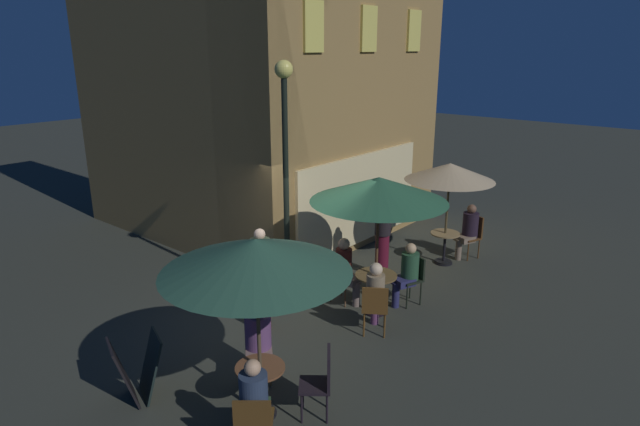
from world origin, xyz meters
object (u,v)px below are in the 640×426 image
Objects in this scene: patron_seated_5 at (469,228)px; cafe_table_2 at (445,243)px; cafe_chair_2 at (413,275)px; patron_standing_7 at (382,238)px; patio_umbrella_0 at (379,190)px; patron_seated_4 at (258,338)px; menu_sandwich_board at (137,369)px; patron_standing_6 at (261,279)px; cafe_chair_6 at (473,233)px; cafe_table_1 at (261,382)px; cafe_chair_1 at (375,305)px; street_lamp_near_corner at (285,150)px; patron_seated_1 at (375,292)px; patio_umbrella_2 at (450,173)px; cafe_chair_0 at (340,274)px; patron_seated_2 at (407,271)px; cafe_chair_4 at (322,378)px; patron_seated_3 at (254,399)px; cafe_chair_3 at (254,420)px; cafe_table_0 at (376,285)px; patio_umbrella_1 at (256,256)px; cafe_chair_5 at (258,342)px.

cafe_table_2 is at bearing 0.00° from patron_seated_5.
cafe_chair_2 is 0.54× the size of patron_standing_7.
patron_seated_4 is at bearing 178.47° from patio_umbrella_0.
patron_standing_6 reaches higher than menu_sandwich_board.
cafe_chair_6 reaches higher than menu_sandwich_board.
patron_standing_6 is (-2.49, 1.49, 0.35)m from cafe_chair_2.
cafe_chair_1 is (2.65, 0.02, 0.05)m from cafe_table_1.
cafe_table_2 is at bearing -17.25° from street_lamp_near_corner.
patron_seated_1 reaches higher than cafe_chair_6.
patio_umbrella_2 reaches higher than patron_seated_4.
cafe_chair_1 is (-3.61, -0.58, -1.54)m from patio_umbrella_2.
cafe_chair_0 is 1.27m from patron_seated_2.
patron_seated_3 reaches higher than cafe_chair_4.
street_lamp_near_corner reaches higher than menu_sandwich_board.
cafe_chair_1 is at bearing 118.74° from patron_seated_4.
cafe_table_1 is 0.28× the size of patio_umbrella_0.
cafe_chair_3 is (-3.26, -0.54, -0.01)m from cafe_chair_1.
cafe_table_0 is at bearing -27.26° from patron_seated_3.
patron_seated_2 is 2.77m from patron_standing_6.
cafe_table_0 is (0.89, -1.33, -2.43)m from street_lamp_near_corner.
cafe_chair_0 reaches higher than cafe_table_2.
patron_seated_4 reaches higher than cafe_table_0.
patio_umbrella_0 is at bearing 7.89° from patio_umbrella_1.
cafe_table_2 is at bearing 131.77° from cafe_chair_5.
patron_seated_2 is at bearing -170.00° from cafe_table_2.
cafe_chair_5 is 0.76× the size of patron_seated_5.
patron_standing_6 reaches higher than cafe_chair_4.
street_lamp_near_corner is 6.16× the size of cafe_table_1.
cafe_chair_5 reaches higher than menu_sandwich_board.
cafe_chair_5 is (1.41, -0.91, 0.12)m from menu_sandwich_board.
menu_sandwich_board is at bearing -7.09° from cafe_chair_4.
cafe_chair_6 is (0.76, -0.31, 0.10)m from cafe_table_2.
cafe_chair_3 is at bearing -180.00° from patron_seated_3.
street_lamp_near_corner is 3.19m from patron_standing_7.
patron_seated_3 is at bearing 155.96° from patron_seated_1.
patron_seated_4 is 0.74× the size of patron_standing_7.
patron_seated_4 is (1.33, -1.01, 0.25)m from menu_sandwich_board.
cafe_table_0 is at bearing -0.00° from cafe_chair_1.
cafe_table_0 is at bearing -0.00° from patron_seated_2.
cafe_chair_2 reaches higher than menu_sandwich_board.
cafe_chair_1 is 1.34m from patron_seated_2.
patron_seated_1 is at bearing 2.14° from patio_umbrella_1.
street_lamp_near_corner is 3.54× the size of patron_seated_4.
patio_umbrella_1 is 1.88m from cafe_chair_5.
street_lamp_near_corner is 3.25m from cafe_chair_5.
cafe_chair_5 is at bearing 47.92° from patio_umbrella_1.
cafe_chair_3 is 4.64m from patron_seated_2.
street_lamp_near_corner reaches higher than cafe_chair_4.
patio_umbrella_0 is (4.17, -1.08, 1.86)m from menu_sandwich_board.
menu_sandwich_board is at bearing 165.43° from cafe_table_0.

